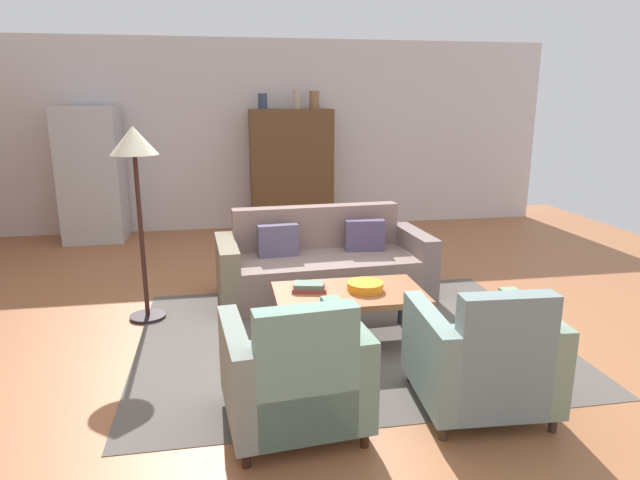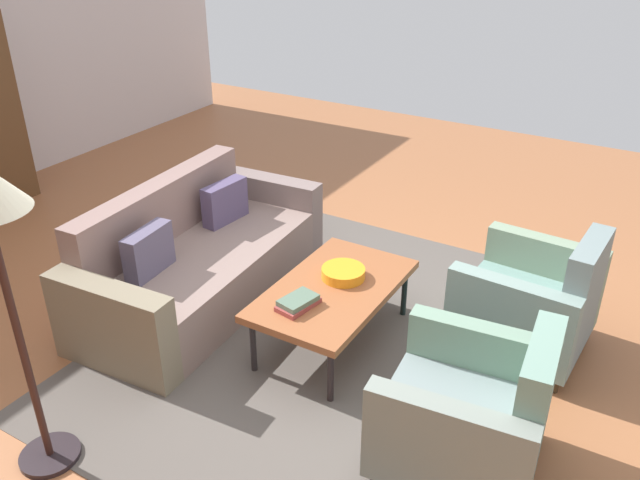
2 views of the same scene
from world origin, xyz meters
TOP-DOWN VIEW (x-y plane):
  - ground_plane at (0.00, 0.00)m, footprint 10.55×10.55m
  - area_rug at (0.22, 0.05)m, footprint 3.40×2.60m
  - couch at (0.22, 1.18)m, footprint 2.15×1.03m
  - coffee_table at (0.22, -0.00)m, footprint 1.20×0.70m
  - armchair_left at (-0.37, -1.17)m, footprint 0.87×0.87m
  - armchair_right at (0.82, -1.17)m, footprint 0.84×0.84m
  - fruit_bowl at (0.36, -0.00)m, footprint 0.29×0.29m
  - book_stack at (-0.10, 0.07)m, footprint 0.29×0.20m

SIDE VIEW (x-z plane):
  - ground_plane at x=0.00m, z-range 0.00..0.00m
  - area_rug at x=0.22m, z-range 0.00..0.01m
  - couch at x=0.22m, z-range -0.14..0.72m
  - armchair_left at x=-0.37m, z-range -0.10..0.78m
  - armchair_right at x=0.82m, z-range -0.10..0.78m
  - coffee_table at x=0.22m, z-range 0.18..0.61m
  - book_stack at x=-0.10m, z-range 0.43..0.50m
  - fruit_bowl at x=0.36m, z-range 0.43..0.50m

